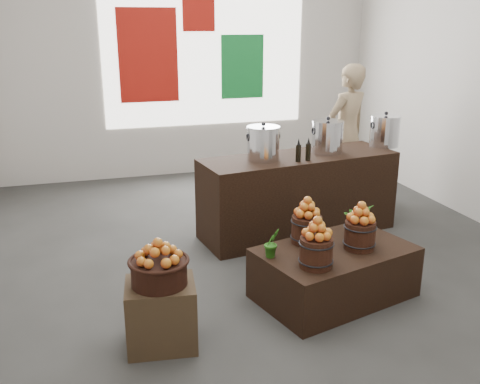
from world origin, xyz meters
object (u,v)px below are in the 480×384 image
object	(u,v)px
display_table	(334,272)
stock_pot_left	(263,144)
crate	(161,314)
stock_pot_center	(327,138)
wicker_basket	(159,272)
stock_pot_right	(385,132)
shopper	(346,133)
counter	(298,195)

from	to	relation	value
display_table	stock_pot_left	world-z (taller)	stock_pot_left
crate	stock_pot_center	world-z (taller)	stock_pot_center
wicker_basket	stock_pot_right	bearing A→B (deg)	33.44
display_table	shopper	distance (m)	2.98
stock_pot_right	crate	bearing A→B (deg)	-146.56
stock_pot_left	stock_pot_center	distance (m)	0.83
counter	stock_pot_right	xyz separation A→B (m)	(1.18, 0.17, 0.65)
display_table	stock_pot_center	xyz separation A→B (m)	(0.64, 1.59, 0.88)
display_table	stock_pot_center	distance (m)	1.93
wicker_basket	display_table	distance (m)	1.69
counter	stock_pot_center	bearing A→B (deg)	0.00
stock_pot_right	wicker_basket	bearing A→B (deg)	-146.56
display_table	stock_pot_right	size ratio (longest dim) A/B	3.84
stock_pot_left	stock_pot_center	bearing A→B (deg)	8.16
shopper	display_table	bearing A→B (deg)	39.77
crate	shopper	world-z (taller)	shopper
stock_pot_left	wicker_basket	bearing A→B (deg)	-128.50
counter	stock_pot_left	xyz separation A→B (m)	(-0.46, -0.07, 0.65)
wicker_basket	crate	bearing A→B (deg)	0.00
stock_pot_center	shopper	xyz separation A→B (m)	(0.75, 0.95, -0.18)
stock_pot_left	stock_pot_center	xyz separation A→B (m)	(0.82, 0.12, 0.00)
counter	stock_pot_center	world-z (taller)	stock_pot_center
stock_pot_left	stock_pot_center	size ratio (longest dim) A/B	1.00
stock_pot_left	stock_pot_center	world-z (taller)	same
display_table	shopper	xyz separation A→B (m)	(1.39, 2.55, 0.70)
crate	wicker_basket	xyz separation A→B (m)	(0.00, 0.00, 0.36)
crate	stock_pot_left	world-z (taller)	stock_pot_left
stock_pot_right	shopper	size ratio (longest dim) A/B	0.19
counter	stock_pot_left	bearing A→B (deg)	180.00
stock_pot_left	stock_pot_right	world-z (taller)	same
wicker_basket	stock_pot_left	bearing A→B (deg)	51.50
stock_pot_left	shopper	distance (m)	1.91
counter	stock_pot_left	size ratio (longest dim) A/B	6.47
stock_pot_center	shopper	size ratio (longest dim) A/B	0.19
stock_pot_right	shopper	xyz separation A→B (m)	(-0.07, 0.84, -0.18)
crate	counter	xyz separation A→B (m)	(1.89, 1.86, 0.21)
counter	crate	bearing A→B (deg)	-143.62
stock_pot_left	stock_pot_right	size ratio (longest dim) A/B	1.00
counter	stock_pot_right	world-z (taller)	stock_pot_right
wicker_basket	stock_pot_left	size ratio (longest dim) A/B	1.18
wicker_basket	stock_pot_center	bearing A→B (deg)	40.35
stock_pot_center	counter	bearing A→B (deg)	-171.84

